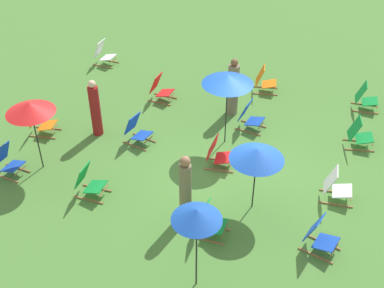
{
  "coord_description": "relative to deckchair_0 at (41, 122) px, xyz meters",
  "views": [
    {
      "loc": [
        -9.41,
        -2.41,
        7.97
      ],
      "look_at": [
        0.0,
        1.2,
        0.5
      ],
      "focal_mm": 46.79,
      "sensor_mm": 36.0,
      "label": 1
    }
  ],
  "objects": [
    {
      "name": "deckchair_3",
      "position": [
        4.39,
        -5.1,
        0.0
      ],
      "size": [
        0.64,
        0.85,
        0.83
      ],
      "rotation": [
        0.0,
        0.0,
        0.23
      ],
      "color": "olive",
      "rests_on": "ground"
    },
    {
      "name": "person_0",
      "position": [
        -1.59,
        -4.85,
        0.45
      ],
      "size": [
        0.34,
        0.34,
        1.68
      ],
      "rotation": [
        0.0,
        0.0,
        1.27
      ],
      "color": "#72664C",
      "rests_on": "ground"
    },
    {
      "name": "deckchair_15",
      "position": [
        4.23,
        0.43,
        0.0
      ],
      "size": [
        0.49,
        0.77,
        0.83
      ],
      "rotation": [
        0.0,
        0.0,
        -0.01
      ],
      "color": "olive",
      "rests_on": "ground"
    },
    {
      "name": "deckchair_11",
      "position": [
        2.78,
        -2.31,
        0.0
      ],
      "size": [
        0.5,
        0.78,
        0.83
      ],
      "rotation": [
        0.0,
        0.0,
        -0.03
      ],
      "color": "olive",
      "rests_on": "ground"
    },
    {
      "name": "deckchair_1",
      "position": [
        -1.72,
        -2.49,
        0.0
      ],
      "size": [
        0.51,
        0.78,
        0.83
      ],
      "rotation": [
        0.0,
        0.0,
        0.04
      ],
      "color": "olive",
      "rests_on": "ground"
    },
    {
      "name": "deckchair_4",
      "position": [
        4.45,
        -8.1,
        0.0
      ],
      "size": [
        0.57,
        0.82,
        0.83
      ],
      "rotation": [
        0.0,
        0.0,
        0.13
      ],
      "color": "olive",
      "rests_on": "ground"
    },
    {
      "name": "ground_plane",
      "position": [
        0.36,
        -5.45,
        -0.37
      ],
      "size": [
        40.0,
        40.0,
        0.0
      ],
      "primitive_type": "plane",
      "color": "#477A33"
    },
    {
      "name": "deckchair_0",
      "position": [
        0.0,
        0.0,
        0.0
      ],
      "size": [
        0.61,
        0.84,
        0.83
      ],
      "rotation": [
        0.0,
        0.0,
        0.2
      ],
      "color": "olive",
      "rests_on": "ground"
    },
    {
      "name": "umbrella_3",
      "position": [
        -3.24,
        -5.72,
        1.49
      ],
      "size": [
        0.91,
        0.91,
        1.99
      ],
      "color": "black",
      "rests_on": "ground"
    },
    {
      "name": "deckchair_2",
      "position": [
        -1.91,
        -5.5,
        0.0
      ],
      "size": [
        0.5,
        0.77,
        0.83
      ],
      "rotation": [
        0.0,
        0.0,
        0.03
      ],
      "color": "olive",
      "rests_on": "ground"
    },
    {
      "name": "umbrella_1",
      "position": [
        -0.76,
        -6.15,
        1.14
      ],
      "size": [
        1.19,
        1.19,
        1.65
      ],
      "color": "black",
      "rests_on": "ground"
    },
    {
      "name": "deckchair_10",
      "position": [
        -1.5,
        -7.76,
        0.0
      ],
      "size": [
        0.63,
        0.85,
        0.83
      ],
      "rotation": [
        0.0,
        0.0,
        -0.22
      ],
      "color": "olive",
      "rests_on": "ground"
    },
    {
      "name": "umbrella_2",
      "position": [
        1.41,
        -4.79,
        1.52
      ],
      "size": [
        1.3,
        1.3,
        2.01
      ],
      "color": "black",
      "rests_on": "ground"
    },
    {
      "name": "deckchair_8",
      "position": [
        2.49,
        -8.13,
        0.0
      ],
      "size": [
        0.64,
        0.85,
        0.83
      ],
      "rotation": [
        0.0,
        0.0,
        0.24
      ],
      "color": "olive",
      "rests_on": "ground"
    },
    {
      "name": "umbrella_0",
      "position": [
        -1.26,
        -0.85,
        1.4
      ],
      "size": [
        1.16,
        1.16,
        1.9
      ],
      "color": "black",
      "rests_on": "ground"
    },
    {
      "name": "deckchair_7",
      "position": [
        -1.76,
        -0.24,
        0.0
      ],
      "size": [
        0.53,
        0.79,
        0.83
      ],
      "rotation": [
        0.0,
        0.0,
        -0.07
      ],
      "color": "olive",
      "rests_on": "ground"
    },
    {
      "name": "deckchair_13",
      "position": [
        0.37,
        -4.94,
        0.0
      ],
      "size": [
        0.6,
        0.83,
        0.83
      ],
      "rotation": [
        0.0,
        0.0,
        0.17
      ],
      "color": "olive",
      "rests_on": "ground"
    },
    {
      "name": "deckchair_12",
      "position": [
        2.27,
        -5.22,
        0.0
      ],
      "size": [
        0.56,
        0.81,
        0.83
      ],
      "rotation": [
        0.0,
        0.0,
        -0.11
      ],
      "color": "olive",
      "rests_on": "ground"
    },
    {
      "name": "person_2",
      "position": [
        2.84,
        -4.54,
        0.45
      ],
      "size": [
        0.4,
        0.4,
        1.74
      ],
      "rotation": [
        0.0,
        0.0,
        2.84
      ],
      "color": "#72664C",
      "rests_on": "ground"
    },
    {
      "name": "deckchair_5",
      "position": [
        0.56,
        -2.61,
        0.0
      ],
      "size": [
        0.61,
        0.84,
        0.83
      ],
      "rotation": [
        0.0,
        0.0,
        -0.19
      ],
      "color": "olive",
      "rests_on": "ground"
    },
    {
      "name": "deckchair_6",
      "position": [
        0.18,
        -7.86,
        0.0
      ],
      "size": [
        0.57,
        0.81,
        0.83
      ],
      "rotation": [
        0.0,
        0.0,
        0.13
      ],
      "color": "olive",
      "rests_on": "ground"
    },
    {
      "name": "person_1",
      "position": [
        0.53,
        -1.42,
        0.42
      ],
      "size": [
        0.34,
        0.34,
        1.65
      ],
      "rotation": [
        0.0,
        0.0,
        4.5
      ],
      "color": "maroon",
      "rests_on": "ground"
    }
  ]
}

